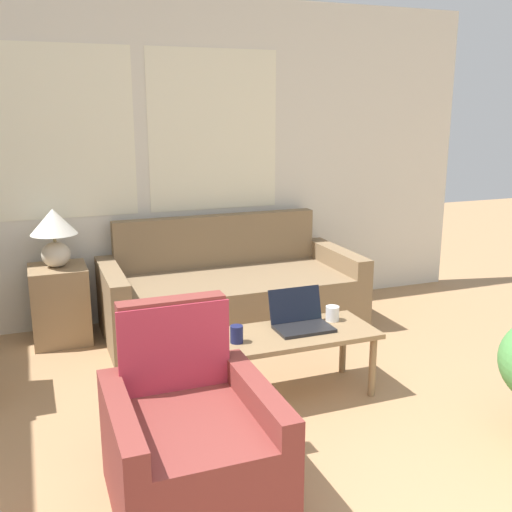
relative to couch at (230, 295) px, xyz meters
The scene contains 9 objects.
wall_back 1.25m from the couch, 136.89° to the left, with size 5.83×0.06×2.60m.
couch is the anchor object (origin of this frame).
armchair 2.22m from the couch, 113.14° to the right, with size 0.71×0.78×0.87m.
side_table 1.31m from the couch, behind, with size 0.42×0.42×0.59m.
table_lamp 1.44m from the couch, behind, with size 0.34×0.34×0.44m.
coffee_table 1.29m from the couch, 92.87° to the right, with size 1.09×0.47×0.42m.
laptop 1.25m from the couch, 87.68° to the right, with size 0.35×0.28×0.23m.
cup_navy 1.24m from the couch, 76.15° to the right, with size 0.09×0.09×0.09m.
cup_yellow 1.39m from the couch, 106.81° to the right, with size 0.08×0.08×0.10m.
Camera 1 is at (-0.95, -1.10, 1.74)m, focal length 42.00 mm.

